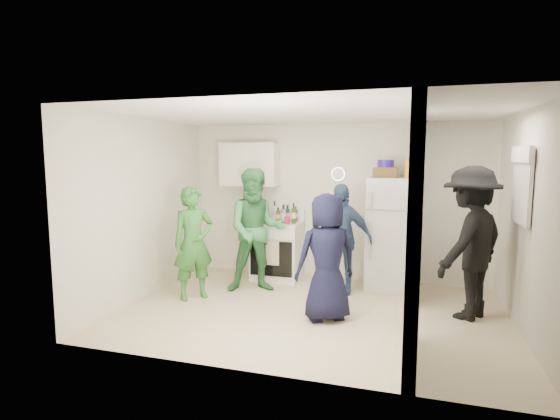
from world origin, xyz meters
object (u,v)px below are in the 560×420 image
object	(u,v)px
blue_bowl	(386,163)
person_green_left	(193,243)
fridge	(390,234)
person_green_center	(257,230)
person_nook	(470,243)
wicker_basket	(385,172)
person_denim	(340,238)
stove	(277,250)
yellow_cup_stack_top	(408,169)
person_navy	(327,257)

from	to	relation	value
blue_bowl	person_green_left	size ratio (longest dim) A/B	0.15
fridge	person_green_center	distance (m)	1.99
person_nook	wicker_basket	bearing A→B (deg)	-98.99
fridge	person_green_left	xyz separation A→B (m)	(-2.59, -1.27, -0.05)
person_green_center	person_denim	distance (m)	1.22
person_green_left	person_nook	world-z (taller)	person_nook
fridge	person_nook	bearing A→B (deg)	-43.98
stove	yellow_cup_stack_top	distance (m)	2.40
stove	person_green_left	xyz separation A→B (m)	(-0.82, -1.30, 0.32)
fridge	wicker_basket	distance (m)	0.92
blue_bowl	wicker_basket	bearing A→B (deg)	0.00
wicker_basket	stove	bearing A→B (deg)	-179.32
yellow_cup_stack_top	fridge	bearing A→B (deg)	155.56
person_green_center	person_nook	xyz separation A→B (m)	(2.86, -0.28, 0.03)
wicker_basket	person_green_left	size ratio (longest dim) A/B	0.22
person_green_center	stove	bearing A→B (deg)	60.41
fridge	stove	bearing A→B (deg)	179.03
blue_bowl	person_denim	distance (m)	1.31
person_denim	person_nook	world-z (taller)	person_nook
fridge	person_navy	size ratio (longest dim) A/B	1.08
yellow_cup_stack_top	person_green_left	size ratio (longest dim) A/B	0.16
blue_bowl	person_nook	bearing A→B (deg)	-42.68
blue_bowl	stove	bearing A→B (deg)	-179.32
person_green_left	person_denim	size ratio (longest dim) A/B	0.98
person_denim	blue_bowl	bearing A→B (deg)	39.03
yellow_cup_stack_top	person_denim	distance (m)	1.39
blue_bowl	person_denim	bearing A→B (deg)	-143.67
person_denim	person_nook	distance (m)	1.78
stove	person_nook	distance (m)	2.97
wicker_basket	blue_bowl	world-z (taller)	blue_bowl
person_green_left	person_nook	xyz separation A→B (m)	(3.58, 0.32, 0.15)
person_green_left	person_green_center	distance (m)	0.94
person_green_center	person_green_left	bearing A→B (deg)	-161.85
person_denim	person_nook	xyz separation A→B (m)	(1.68, -0.56, 0.14)
person_nook	blue_bowl	bearing A→B (deg)	-98.99
blue_bowl	person_nook	size ratio (longest dim) A/B	0.13
person_navy	person_nook	bearing A→B (deg)	167.43
stove	person_green_left	size ratio (longest dim) A/B	0.59
wicker_basket	person_green_center	distance (m)	2.09
stove	yellow_cup_stack_top	world-z (taller)	yellow_cup_stack_top
fridge	blue_bowl	world-z (taller)	blue_bowl
stove	person_nook	world-z (taller)	person_nook
fridge	blue_bowl	size ratio (longest dim) A/B	6.96
person_navy	wicker_basket	bearing A→B (deg)	-141.86
person_denim	person_nook	size ratio (longest dim) A/B	0.85
stove	blue_bowl	xyz separation A→B (m)	(1.68, 0.02, 1.41)
fridge	yellow_cup_stack_top	distance (m)	0.99
stove	person_nook	bearing A→B (deg)	-19.56
wicker_basket	yellow_cup_stack_top	world-z (taller)	yellow_cup_stack_top
stove	wicker_basket	xyz separation A→B (m)	(1.68, 0.02, 1.28)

